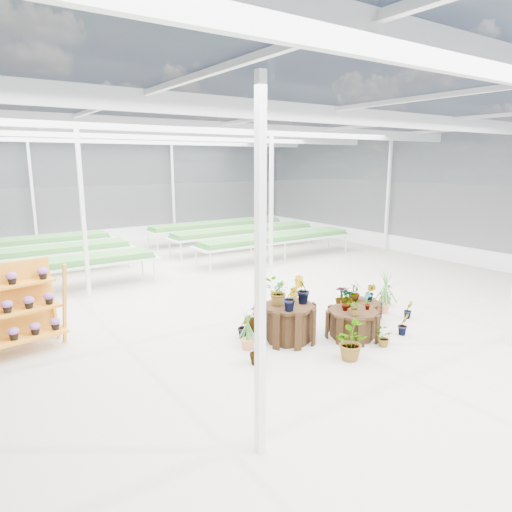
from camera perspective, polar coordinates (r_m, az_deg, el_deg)
ground_plane at (r=10.70m, az=1.48°, el=-7.59°), size 24.00×24.00×0.00m
greenhouse_shell at (r=10.17m, az=1.55°, el=4.45°), size 18.00×24.00×4.50m
steel_frame at (r=10.17m, az=1.55°, el=4.45°), size 18.00×24.00×4.50m
nursery_benches at (r=16.77m, az=-13.04°, el=0.75°), size 16.00×7.00×0.84m
plinth_tall at (r=9.26m, az=4.09°, el=-8.33°), size 1.38×1.38×0.74m
plinth_mid at (r=9.64m, az=12.00°, el=-8.29°), size 1.34×1.34×0.57m
plinth_low at (r=10.81m, az=12.99°, el=-6.57°), size 1.04×1.04×0.40m
shelf_rack at (r=9.69m, az=-27.62°, el=-5.85°), size 1.69×1.08×1.67m
nursery_plants at (r=9.69m, az=8.90°, el=-6.58°), size 5.01×3.07×1.32m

